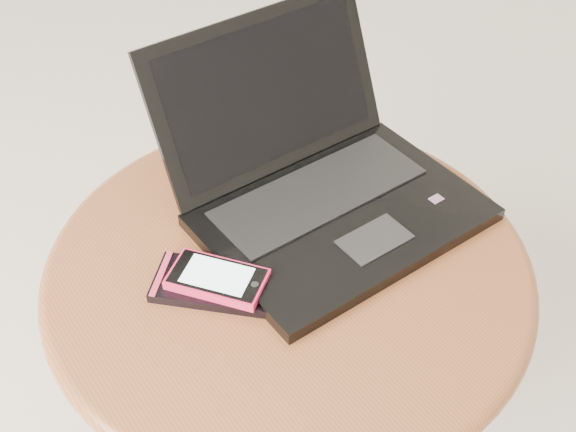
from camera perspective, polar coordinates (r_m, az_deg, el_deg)
table at (r=0.91m, az=0.04°, el=-7.49°), size 0.56×0.56×0.44m
laptop at (r=0.88m, az=2.47°, el=2.77°), size 0.32×0.31×0.20m
phone_black at (r=0.81m, az=-5.78°, el=-5.23°), size 0.14×0.14×0.01m
phone_pink at (r=0.80m, az=-5.45°, el=-4.83°), size 0.11×0.12×0.01m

